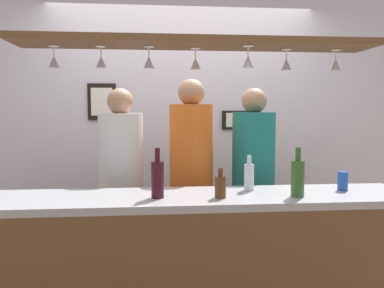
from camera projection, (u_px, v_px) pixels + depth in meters
The scene contains 20 objects.
back_wall at pixel (182, 133), 3.87m from camera, with size 4.40×0.06×2.60m, color silver.
bar_counter at pixel (202, 255), 2.34m from camera, with size 2.70×0.55×1.00m.
overhead_glass_rack at pixel (198, 43), 2.43m from camera, with size 2.20×0.36×0.04m, color brown.
hanging_wineglass_far_left at pixel (54, 61), 2.41m from camera, with size 0.07×0.07×0.13m.
hanging_wineglass_left at pixel (101, 61), 2.42m from camera, with size 0.07×0.07×0.13m.
hanging_wineglass_center_left at pixel (149, 61), 2.44m from camera, with size 0.07×0.07×0.13m.
hanging_wineglass_center at pixel (196, 63), 2.51m from camera, with size 0.07×0.07×0.13m.
hanging_wineglass_center_right at pixel (248, 61), 2.41m from camera, with size 0.07×0.07×0.13m.
hanging_wineglass_right at pixel (286, 64), 2.55m from camera, with size 0.07×0.07×0.13m.
hanging_wineglass_far_right at pixel (336, 64), 2.57m from camera, with size 0.07×0.07×0.13m.
person_left_white_patterned_shirt at pixel (121, 175), 3.08m from camera, with size 0.34×0.34×1.69m.
person_middle_orange_shirt at pixel (191, 168), 3.13m from camera, with size 0.34×0.34×1.76m.
person_right_teal_shirt at pixel (253, 173), 3.18m from camera, with size 0.34×0.34×1.70m.
bottle_champagne_green at pixel (298, 177), 2.40m from camera, with size 0.08×0.08×0.30m.
bottle_beer_brown_stubby at pixel (220, 186), 2.38m from camera, with size 0.07×0.07×0.18m.
bottle_wine_dark_red at pixel (158, 178), 2.37m from camera, with size 0.08×0.08×0.30m.
bottle_soda_clear at pixel (249, 176), 2.60m from camera, with size 0.06×0.06×0.23m.
drink_can at pixel (343, 181), 2.60m from camera, with size 0.07×0.07×0.12m, color #1E4CB2.
picture_frame_caricature at pixel (102, 102), 3.73m from camera, with size 0.26×0.02×0.34m.
picture_frame_lower_pair at pixel (237, 120), 3.87m from camera, with size 0.30×0.02×0.18m.
Camera 1 is at (-0.28, -2.76, 1.52)m, focal length 37.34 mm.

